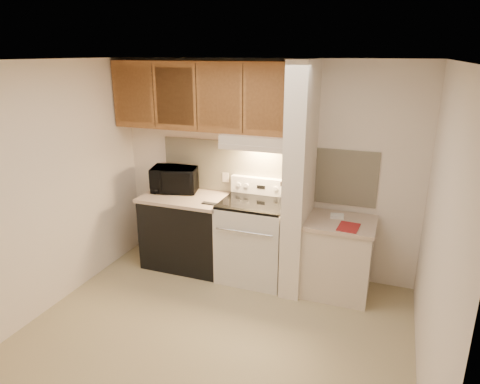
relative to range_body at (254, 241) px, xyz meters
The scene contains 50 objects.
floor 1.24m from the range_body, 90.00° to the right, with size 3.60×3.60×0.00m, color tan.
ceiling 2.34m from the range_body, 90.00° to the right, with size 3.60×3.60×0.00m, color white.
wall_back 0.86m from the range_body, 90.00° to the left, with size 3.60×0.02×2.50m, color white.
wall_left 2.28m from the range_body, 147.31° to the right, with size 0.02×3.00×2.50m, color white.
wall_right 2.28m from the range_body, 32.69° to the right, with size 0.02×3.00×2.50m, color white.
backsplash 0.84m from the range_body, 90.00° to the left, with size 2.60×0.02×0.63m, color beige.
range_body is the anchor object (origin of this frame).
oven_window 0.32m from the range_body, 90.00° to the right, with size 0.50×0.01×0.30m, color black.
oven_handle 0.44m from the range_body, 90.00° to the right, with size 0.02×0.02×0.65m, color silver.
cooktop 0.48m from the range_body, ahead, with size 0.74×0.64×0.03m, color black.
range_backguard 0.66m from the range_body, 90.00° to the left, with size 0.76×0.08×0.20m, color silver.
range_display 0.64m from the range_body, 90.00° to the left, with size 0.10×0.01×0.04m, color black.
range_knob_left_outer 0.70m from the range_body, 139.40° to the left, with size 0.05×0.05×0.02m, color silver.
range_knob_left_inner 0.66m from the range_body, 126.87° to the left, with size 0.05×0.05×0.02m, color silver.
range_knob_right_inner 0.66m from the range_body, 53.13° to the left, with size 0.05×0.05×0.02m, color silver.
range_knob_right_outer 0.70m from the range_body, 40.60° to the left, with size 0.05×0.05×0.02m, color silver.
dishwasher_front 0.88m from the range_body, behind, with size 1.00×0.63×0.87m, color black.
left_countertop 0.98m from the range_body, behind, with size 1.04×0.67×0.04m, color #C9AF99.
spoon_rest 0.68m from the range_body, 162.72° to the right, with size 0.20×0.06×0.01m, color black.
teal_jar 1.31m from the range_body, 169.00° to the left, with size 0.10×0.10×0.11m, color #285D53.
outlet 0.86m from the range_body, 146.31° to the left, with size 0.08×0.01×0.12m, color beige.
microwave 1.25m from the range_body, behind, with size 0.55×0.37×0.31m, color black.
partition_pillar 0.94m from the range_body, ahead, with size 0.22×0.70×2.50m, color white.
pillar_trim 0.93m from the range_body, ahead, with size 0.01×0.70×0.04m, color #915A2D.
knife_strip 0.95m from the range_body, ahead, with size 0.02×0.42×0.04m, color black.
knife_blade_a 0.88m from the range_body, 30.90° to the right, with size 0.01×0.04×0.16m, color silver.
knife_handle_a 1.01m from the range_body, 29.37° to the right, with size 0.02×0.02×0.10m, color black.
knife_blade_b 0.85m from the range_body, 18.05° to the right, with size 0.01×0.04×0.18m, color silver.
knife_handle_b 0.99m from the range_body, 18.87° to the right, with size 0.02×0.02×0.10m, color black.
knife_blade_c 0.83m from the range_body, ahead, with size 0.01×0.04×0.20m, color silver.
knife_handle_c 0.99m from the range_body, ahead, with size 0.02×0.02×0.10m, color black.
knife_blade_d 0.85m from the range_body, ahead, with size 0.01×0.04×0.16m, color silver.
knife_handle_d 0.99m from the range_body, ahead, with size 0.02×0.02×0.10m, color black.
knife_blade_e 0.85m from the range_body, 16.60° to the left, with size 0.01×0.04×0.18m, color silver.
knife_handle_e 0.99m from the range_body, 15.80° to the left, with size 0.02×0.02×0.10m, color black.
oven_mitt 0.83m from the range_body, 23.58° to the left, with size 0.03×0.10×0.25m, color gray.
right_cab_base 0.97m from the range_body, ahead, with size 0.70×0.60×0.81m, color beige.
right_countertop 1.04m from the range_body, ahead, with size 0.74×0.64×0.04m, color #C9AF99.
red_folder 1.15m from the range_body, ahead, with size 0.20×0.28×0.01m, color maroon.
white_box 1.01m from the range_body, ahead, with size 0.14×0.09×0.04m, color white.
range_hood 1.17m from the range_body, 90.00° to the left, with size 0.78×0.44×0.15m, color beige.
hood_lip 1.12m from the range_body, 90.00° to the right, with size 0.78×0.04×0.06m, color beige.
upper_cabinets 1.77m from the range_body, 166.16° to the left, with size 2.18×0.33×0.77m, color #915A2D.
cab_door_a 2.22m from the range_body, behind, with size 0.46×0.01×0.63m, color #915A2D.
cab_gap_a 2.04m from the range_body, behind, with size 0.01×0.01×0.73m, color black.
cab_door_b 1.89m from the range_body, behind, with size 0.46×0.01×0.63m, color #915A2D.
cab_gap_b 1.77m from the range_body, behind, with size 0.01×0.01×0.73m, color black.
cab_door_c 1.68m from the range_body, behind, with size 0.46×0.01×0.63m, color #915A2D.
cab_gap_c 1.63m from the range_body, behind, with size 0.01×0.01×0.73m, color black.
cab_door_d 1.63m from the range_body, ahead, with size 0.46×0.01×0.63m, color #915A2D.
Camera 1 is at (1.43, -3.18, 2.56)m, focal length 32.00 mm.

